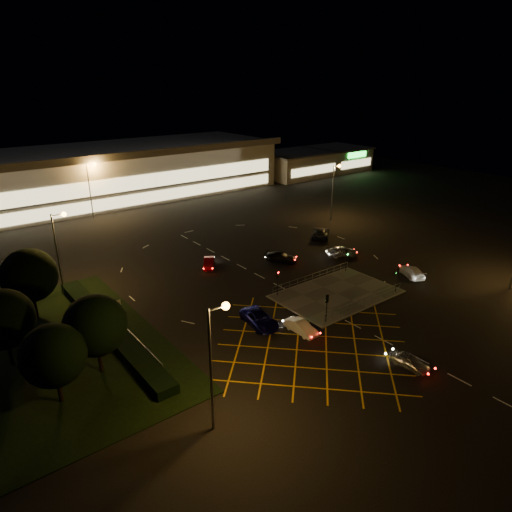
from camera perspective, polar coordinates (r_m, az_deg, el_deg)
ground at (r=55.78m, az=7.15°, el=-4.60°), size 180.00×180.00×0.00m
pedestrian_island at (r=55.85m, az=10.06°, el=-4.67°), size 14.00×9.00×0.12m
grass_verge at (r=48.40m, az=-23.43°, el=-10.62°), size 18.00×30.00×0.08m
hedge at (r=49.24m, az=-17.89°, el=-8.62°), size 2.00×26.00×1.00m
supermarket at (r=105.27m, az=-17.35°, el=10.01°), size 72.00×26.50×10.50m
retail_unit_a at (r=122.86m, az=4.95°, el=11.38°), size 18.80×14.80×6.35m
retail_unit_b at (r=134.05m, az=10.13°, el=11.97°), size 14.80×14.80×6.35m
streetlight_sw at (r=32.46m, az=-5.10°, el=-11.71°), size 1.78×0.56×10.03m
streetlight_nw at (r=57.38m, az=-23.35°, el=1.59°), size 1.78×0.56×10.03m
streetlight_ne at (r=83.64m, az=9.79°, el=8.81°), size 1.78×0.56×10.03m
streetlight_far_left at (r=89.02m, az=-19.90°, el=8.61°), size 1.78×0.56×10.03m
streetlight_far_right at (r=109.39m, az=0.26°, el=12.01°), size 1.78×0.56×10.03m
signal_sw at (r=48.43m, az=8.85°, el=-5.78°), size 0.28×0.30×3.15m
signal_se at (r=57.05m, az=17.26°, el=-2.23°), size 0.28×0.30×3.15m
signal_nw at (r=53.63m, az=2.71°, el=-2.76°), size 0.28×0.30×3.15m
signal_ne at (r=61.52m, az=11.29°, el=0.07°), size 0.28×0.30×3.15m
tree_a at (r=39.13m, az=-24.01°, el=-11.30°), size 5.04×5.04×6.86m
tree_b at (r=45.76m, az=-29.08°, el=-6.93°), size 5.40×5.40×7.35m
tree_c at (r=53.41m, az=-26.48°, el=-2.19°), size 5.76×5.76×7.84m
tree_e at (r=41.46m, az=-19.46°, el=-8.20°), size 5.40×5.40×7.35m
car_near_silver at (r=44.02m, az=18.66°, el=-12.38°), size 1.71×3.69×1.22m
car_queue_white at (r=47.10m, az=5.65°, el=-8.84°), size 1.43×3.91×1.28m
car_left_blue at (r=48.21m, az=0.42°, el=-7.85°), size 3.11×5.50×1.45m
car_far_dkgrey at (r=64.52m, az=3.14°, el=-0.14°), size 4.25×4.73×1.32m
car_right_silver at (r=67.51m, az=10.67°, el=0.59°), size 4.79×3.72×1.52m
car_circ_red at (r=62.78m, az=-5.91°, el=-0.86°), size 3.38×4.00×1.29m
car_east_grey at (r=75.14m, az=8.07°, el=2.90°), size 5.80×5.57×1.53m
car_approach_white at (r=63.01m, az=18.86°, el=-1.84°), size 3.77×5.00×1.35m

